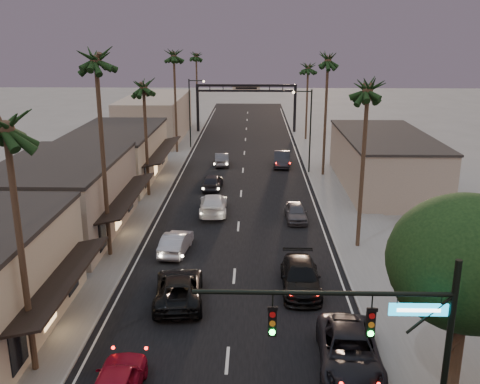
# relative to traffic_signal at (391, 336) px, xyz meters

# --- Properties ---
(ground) EXTENTS (200.00, 200.00, 0.00)m
(ground) POSITION_rel_traffic_signal_xyz_m (-5.69, 36.00, -5.08)
(ground) COLOR slate
(ground) RESTS_ON ground
(road) EXTENTS (14.00, 120.00, 0.02)m
(road) POSITION_rel_traffic_signal_xyz_m (-5.69, 41.00, -5.08)
(road) COLOR black
(road) RESTS_ON ground
(sidewalk_left) EXTENTS (5.00, 92.00, 0.12)m
(sidewalk_left) POSITION_rel_traffic_signal_xyz_m (-15.19, 48.00, -5.02)
(sidewalk_left) COLOR slate
(sidewalk_left) RESTS_ON ground
(sidewalk_right) EXTENTS (5.00, 92.00, 0.12)m
(sidewalk_right) POSITION_rel_traffic_signal_xyz_m (3.81, 48.00, -5.02)
(sidewalk_right) COLOR slate
(sidewalk_right) RESTS_ON ground
(storefront_mid) EXTENTS (8.00, 14.00, 5.50)m
(storefront_mid) POSITION_rel_traffic_signal_xyz_m (-18.69, 22.00, -2.33)
(storefront_mid) COLOR gray
(storefront_mid) RESTS_ON ground
(storefront_far) EXTENTS (8.00, 16.00, 5.00)m
(storefront_far) POSITION_rel_traffic_signal_xyz_m (-18.69, 38.00, -2.58)
(storefront_far) COLOR #B9AE8D
(storefront_far) RESTS_ON ground
(storefront_dist) EXTENTS (8.00, 20.00, 6.00)m
(storefront_dist) POSITION_rel_traffic_signal_xyz_m (-18.69, 61.00, -2.08)
(storefront_dist) COLOR gray
(storefront_dist) RESTS_ON ground
(building_right) EXTENTS (8.00, 18.00, 5.00)m
(building_right) POSITION_rel_traffic_signal_xyz_m (8.31, 36.00, -2.58)
(building_right) COLOR gray
(building_right) RESTS_ON ground
(traffic_signal) EXTENTS (8.51, 0.22, 7.80)m
(traffic_signal) POSITION_rel_traffic_signal_xyz_m (0.00, 0.00, 0.00)
(traffic_signal) COLOR black
(traffic_signal) RESTS_ON ground
(corner_tree) EXTENTS (6.20, 6.20, 8.80)m
(corner_tree) POSITION_rel_traffic_signal_xyz_m (3.79, 3.45, 0.90)
(corner_tree) COLOR #38281C
(corner_tree) RESTS_ON ground
(arch) EXTENTS (15.20, 0.40, 7.27)m
(arch) POSITION_rel_traffic_signal_xyz_m (-5.69, 66.00, 0.45)
(arch) COLOR black
(arch) RESTS_ON ground
(streetlight_right) EXTENTS (2.13, 0.30, 9.00)m
(streetlight_right) POSITION_rel_traffic_signal_xyz_m (1.23, 41.00, 0.25)
(streetlight_right) COLOR black
(streetlight_right) RESTS_ON ground
(streetlight_left) EXTENTS (2.13, 0.30, 9.00)m
(streetlight_left) POSITION_rel_traffic_signal_xyz_m (-12.61, 54.00, 0.25)
(streetlight_left) COLOR black
(streetlight_left) RESTS_ON ground
(palm_la) EXTENTS (3.20, 3.20, 13.20)m
(palm_la) POSITION_rel_traffic_signal_xyz_m (-14.29, 5.00, 6.36)
(palm_la) COLOR #38281C
(palm_la) RESTS_ON ground
(palm_lb) EXTENTS (3.20, 3.20, 15.20)m
(palm_lb) POSITION_rel_traffic_signal_xyz_m (-14.29, 18.00, 8.30)
(palm_lb) COLOR #38281C
(palm_lb) RESTS_ON ground
(palm_lc) EXTENTS (3.20, 3.20, 12.20)m
(palm_lc) POSITION_rel_traffic_signal_xyz_m (-14.29, 32.00, 5.39)
(palm_lc) COLOR #38281C
(palm_lc) RESTS_ON ground
(palm_ld) EXTENTS (3.20, 3.20, 14.20)m
(palm_ld) POSITION_rel_traffic_signal_xyz_m (-14.29, 51.00, 7.33)
(palm_ld) COLOR #38281C
(palm_ld) RESTS_ON ground
(palm_ra) EXTENTS (3.20, 3.20, 13.20)m
(palm_ra) POSITION_rel_traffic_signal_xyz_m (2.91, 20.00, 6.36)
(palm_ra) COLOR #38281C
(palm_ra) RESTS_ON ground
(palm_rb) EXTENTS (3.20, 3.20, 14.20)m
(palm_rb) POSITION_rel_traffic_signal_xyz_m (2.91, 40.00, 7.33)
(palm_rb) COLOR #38281C
(palm_rb) RESTS_ON ground
(palm_rc) EXTENTS (3.20, 3.20, 12.20)m
(palm_rc) POSITION_rel_traffic_signal_xyz_m (2.91, 60.00, 5.39)
(palm_rc) COLOR #38281C
(palm_rc) RESTS_ON ground
(palm_far) EXTENTS (3.20, 3.20, 13.20)m
(palm_far) POSITION_rel_traffic_signal_xyz_m (-13.99, 74.00, 6.36)
(palm_far) COLOR #38281C
(palm_far) RESTS_ON ground
(oncoming_red) EXTENTS (2.00, 4.84, 1.64)m
(oncoming_red) POSITION_rel_traffic_signal_xyz_m (-10.09, 3.00, -4.26)
(oncoming_red) COLOR maroon
(oncoming_red) RESTS_ON ground
(oncoming_pickup) EXTENTS (3.15, 5.94, 1.59)m
(oncoming_pickup) POSITION_rel_traffic_signal_xyz_m (-8.70, 11.69, -4.29)
(oncoming_pickup) COLOR black
(oncoming_pickup) RESTS_ON ground
(oncoming_silver) EXTENTS (2.02, 4.59, 1.47)m
(oncoming_silver) POSITION_rel_traffic_signal_xyz_m (-9.85, 18.70, -4.35)
(oncoming_silver) COLOR #A09FA5
(oncoming_silver) RESTS_ON ground
(oncoming_white) EXTENTS (2.48, 5.62, 1.61)m
(oncoming_white) POSITION_rel_traffic_signal_xyz_m (-7.90, 27.28, -4.28)
(oncoming_white) COLOR silver
(oncoming_white) RESTS_ON ground
(oncoming_dgrey) EXTENTS (2.03, 4.45, 1.48)m
(oncoming_dgrey) POSITION_rel_traffic_signal_xyz_m (-8.51, 34.49, -4.34)
(oncoming_dgrey) COLOR black
(oncoming_dgrey) RESTS_ON ground
(oncoming_grey_far) EXTENTS (1.87, 4.47, 1.44)m
(oncoming_grey_far) POSITION_rel_traffic_signal_xyz_m (-8.19, 44.38, -4.36)
(oncoming_grey_far) COLOR #4B4C51
(oncoming_grey_far) RESTS_ON ground
(curbside_near) EXTENTS (3.14, 6.13, 1.66)m
(curbside_near) POSITION_rel_traffic_signal_xyz_m (-0.15, 5.61, -4.25)
(curbside_near) COLOR black
(curbside_near) RESTS_ON ground
(curbside_black) EXTENTS (2.27, 5.53, 1.60)m
(curbside_black) POSITION_rel_traffic_signal_xyz_m (-1.71, 13.29, -4.28)
(curbside_black) COLOR black
(curbside_black) RESTS_ON ground
(curbside_grey) EXTENTS (1.79, 4.12, 1.38)m
(curbside_grey) POSITION_rel_traffic_signal_xyz_m (-1.07, 25.60, -4.39)
(curbside_grey) COLOR #47474C
(curbside_grey) RESTS_ON ground
(curbside_far) EXTENTS (2.08, 5.15, 1.66)m
(curbside_far) POSITION_rel_traffic_signal_xyz_m (-1.27, 44.10, -4.25)
(curbside_far) COLOR black
(curbside_far) RESTS_ON ground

